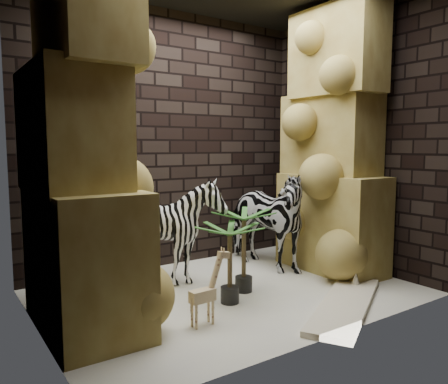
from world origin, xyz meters
TOP-DOWN VIEW (x-y plane):
  - floor at (0.00, 0.00)m, footprint 3.50×3.50m
  - wall_back at (0.00, 1.25)m, footprint 3.50×0.00m
  - wall_front at (0.00, -1.25)m, footprint 3.50×0.00m
  - wall_left at (-1.75, 0.00)m, footprint 0.00×3.00m
  - wall_right at (1.75, 0.00)m, footprint 0.00×3.00m
  - rock_pillar_left at (-1.40, 0.00)m, footprint 0.68×1.30m
  - rock_pillar_right at (1.42, 0.00)m, footprint 0.58×1.25m
  - zebra_right at (0.80, 0.49)m, footprint 0.74×1.21m
  - zebra_left at (-0.34, 0.58)m, footprint 1.13×1.29m
  - giraffe_toy at (-0.63, -0.52)m, footprint 0.32×0.12m
  - palm_front at (0.13, -0.05)m, footprint 0.36×0.36m
  - palm_back at (-0.17, -0.23)m, footprint 0.36×0.36m
  - surfboard at (0.63, -0.90)m, footprint 1.56×1.12m

SIDE VIEW (x-z plane):
  - floor at x=0.00m, z-range 0.00..0.00m
  - surfboard at x=0.63m, z-range 0.00..0.05m
  - giraffe_toy at x=-0.63m, z-range 0.00..0.62m
  - palm_back at x=-0.17m, z-range 0.00..0.74m
  - palm_front at x=0.13m, z-range 0.00..0.83m
  - zebra_left at x=-0.34m, z-range 0.00..1.01m
  - zebra_right at x=0.80m, z-range 0.00..1.35m
  - wall_back at x=0.00m, z-range -0.25..3.25m
  - wall_front at x=0.00m, z-range -0.25..3.25m
  - wall_left at x=-1.75m, z-range 0.00..3.00m
  - wall_right at x=1.75m, z-range 0.00..3.00m
  - rock_pillar_left at x=-1.40m, z-range 0.00..3.00m
  - rock_pillar_right at x=1.42m, z-range 0.00..3.00m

